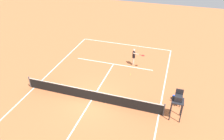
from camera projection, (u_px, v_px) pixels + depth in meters
ground_plane at (91, 100)px, 16.87m from camera, size 60.00×60.00×0.00m
court_lines at (91, 100)px, 16.87m from camera, size 10.69×21.43×0.01m
tennis_net at (91, 95)px, 16.60m from camera, size 11.29×0.10×1.07m
player_serving at (134, 56)px, 20.87m from camera, size 1.27×0.75×1.78m
tennis_ball at (130, 74)px, 19.94m from camera, size 0.07×0.07×0.07m
umpire_chair at (178, 100)px, 14.39m from camera, size 0.80×0.80×2.41m
courtside_chair_mid at (178, 99)px, 16.14m from camera, size 0.44×0.46×0.95m
equipment_bag at (177, 98)px, 16.83m from camera, size 0.76×0.32×0.30m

